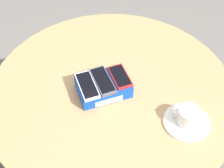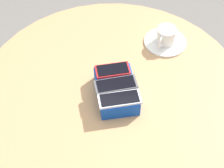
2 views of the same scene
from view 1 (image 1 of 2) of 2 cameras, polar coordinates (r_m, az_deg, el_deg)
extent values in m
cylinder|color=#2D2D2D|center=(1.51, 0.00, -10.34)|extent=(0.07, 0.07, 0.72)
cylinder|color=tan|center=(1.21, 0.00, -1.10)|extent=(0.95, 0.95, 0.03)
cube|color=#0F42AD|center=(1.16, -1.59, -0.52)|extent=(0.21, 0.17, 0.05)
cube|color=white|center=(1.13, -0.53, -3.18)|extent=(0.10, 0.03, 0.02)
cube|color=silver|center=(1.13, -4.57, -0.27)|extent=(0.09, 0.15, 0.01)
cube|color=black|center=(1.12, -4.58, -0.10)|extent=(0.08, 0.13, 0.00)
cube|color=#515156|center=(1.14, -1.71, 0.59)|extent=(0.10, 0.15, 0.01)
cube|color=black|center=(1.13, -1.71, 0.80)|extent=(0.08, 0.14, 0.00)
cube|color=red|center=(1.15, 1.49, 1.33)|extent=(0.09, 0.13, 0.01)
cube|color=black|center=(1.15, 1.49, 1.51)|extent=(0.08, 0.12, 0.00)
cylinder|color=silver|center=(1.12, 13.49, -6.80)|extent=(0.16, 0.16, 0.01)
cylinder|color=silver|center=(1.09, 13.82, -5.75)|extent=(0.07, 0.07, 0.06)
cylinder|color=olive|center=(1.07, 14.06, -4.96)|extent=(0.06, 0.06, 0.00)
torus|color=silver|center=(1.09, 11.76, -5.17)|extent=(0.05, 0.03, 0.05)
cylinder|color=brown|center=(1.86, -19.57, -7.19)|extent=(0.04, 0.04, 0.42)
camera|label=2|loc=(1.04, -67.37, 31.59)|focal=60.00mm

